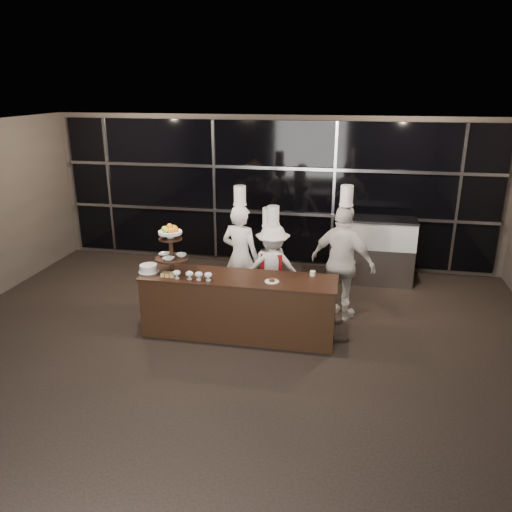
% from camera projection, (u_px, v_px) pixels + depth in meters
% --- Properties ---
extents(room, '(10.00, 10.00, 10.00)m').
position_uv_depth(room, '(201.00, 286.00, 5.35)').
color(room, black).
rests_on(room, ground).
extents(window_wall, '(8.60, 0.10, 2.80)m').
position_uv_depth(window_wall, '(273.00, 193.00, 9.93)').
color(window_wall, black).
rests_on(window_wall, ground).
extents(buffet_counter, '(2.84, 0.74, 0.92)m').
position_uv_depth(buffet_counter, '(239.00, 306.00, 7.33)').
color(buffet_counter, black).
rests_on(buffet_counter, ground).
extents(display_stand, '(0.48, 0.48, 0.74)m').
position_uv_depth(display_stand, '(171.00, 245.00, 7.22)').
color(display_stand, black).
rests_on(display_stand, buffet_counter).
extents(compotes, '(0.58, 0.11, 0.12)m').
position_uv_depth(compotes, '(193.00, 274.00, 7.06)').
color(compotes, silver).
rests_on(compotes, buffet_counter).
extents(layer_cake, '(0.30, 0.30, 0.11)m').
position_uv_depth(layer_cake, '(149.00, 268.00, 7.36)').
color(layer_cake, white).
rests_on(layer_cake, buffet_counter).
extents(pastry_squares, '(0.20, 0.13, 0.05)m').
position_uv_depth(pastry_squares, '(168.00, 274.00, 7.20)').
color(pastry_squares, '#E8C471').
rests_on(pastry_squares, buffet_counter).
extents(small_plate, '(0.20, 0.20, 0.05)m').
position_uv_depth(small_plate, '(272.00, 281.00, 6.99)').
color(small_plate, white).
rests_on(small_plate, buffet_counter).
extents(chef_cup, '(0.08, 0.08, 0.07)m').
position_uv_depth(chef_cup, '(313.00, 273.00, 7.21)').
color(chef_cup, white).
rests_on(chef_cup, buffet_counter).
extents(display_case, '(1.30, 0.57, 1.24)m').
position_uv_depth(display_case, '(379.00, 247.00, 9.23)').
color(display_case, '#A5A5AA').
rests_on(display_case, ground).
extents(chef_a, '(0.72, 0.57, 2.05)m').
position_uv_depth(chef_a, '(241.00, 256.00, 8.13)').
color(chef_a, white).
rests_on(chef_a, ground).
extents(chef_b, '(0.72, 0.58, 1.70)m').
position_uv_depth(chef_b, '(268.00, 266.00, 8.18)').
color(chef_b, silver).
rests_on(chef_b, ground).
extents(chef_c, '(1.00, 0.66, 1.76)m').
position_uv_depth(chef_c, '(273.00, 267.00, 8.07)').
color(chef_c, white).
rests_on(chef_c, ground).
extents(chef_d, '(1.17, 0.87, 2.14)m').
position_uv_depth(chef_d, '(343.00, 262.00, 7.72)').
color(chef_d, white).
rests_on(chef_d, ground).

